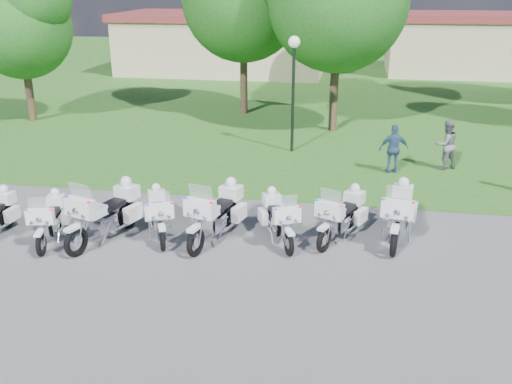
% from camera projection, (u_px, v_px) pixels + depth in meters
% --- Properties ---
extents(ground, '(100.00, 100.00, 0.00)m').
position_uv_depth(ground, '(214.00, 241.00, 14.61)').
color(ground, '#535358').
rests_on(ground, ground).
extents(grass_lawn, '(100.00, 48.00, 0.01)m').
position_uv_depth(grass_lawn, '(307.00, 76.00, 39.52)').
color(grass_lawn, '#25571B').
rests_on(grass_lawn, ground).
extents(motorcycle_1, '(1.00, 2.10, 1.43)m').
position_uv_depth(motorcycle_1, '(50.00, 218.00, 14.45)').
color(motorcycle_1, black).
rests_on(motorcycle_1, ground).
extents(motorcycle_2, '(1.39, 2.55, 1.77)m').
position_uv_depth(motorcycle_2, '(106.00, 212.00, 14.47)').
color(motorcycle_2, black).
rests_on(motorcycle_2, ground).
extents(motorcycle_3, '(1.25, 2.05, 1.47)m').
position_uv_depth(motorcycle_3, '(159.00, 214.00, 14.72)').
color(motorcycle_3, black).
rests_on(motorcycle_3, ground).
extents(motorcycle_4, '(1.27, 2.53, 1.74)m').
position_uv_depth(motorcycle_4, '(217.00, 212.00, 14.49)').
color(motorcycle_4, black).
rests_on(motorcycle_4, ground).
extents(motorcycle_5, '(1.26, 2.06, 1.48)m').
position_uv_depth(motorcycle_5, '(279.00, 217.00, 14.46)').
color(motorcycle_5, black).
rests_on(motorcycle_5, ground).
extents(motorcycle_6, '(1.35, 2.17, 1.56)m').
position_uv_depth(motorcycle_6, '(342.00, 214.00, 14.55)').
color(motorcycle_6, black).
rests_on(motorcycle_6, ground).
extents(motorcycle_7, '(1.07, 2.54, 1.71)m').
position_uv_depth(motorcycle_7, '(399.00, 212.00, 14.51)').
color(motorcycle_7, black).
rests_on(motorcycle_7, ground).
extents(lamp_post, '(0.44, 0.44, 4.36)m').
position_uv_depth(lamp_post, '(294.00, 66.00, 21.04)').
color(lamp_post, black).
rests_on(lamp_post, ground).
extents(tree_0, '(5.30, 4.52, 7.06)m').
position_uv_depth(tree_0, '(19.00, 18.00, 25.37)').
color(tree_0, '#38281C').
rests_on(tree_0, ground).
extents(building_west, '(14.56, 8.32, 4.10)m').
position_uv_depth(building_west, '(225.00, 42.00, 40.68)').
color(building_west, '#BFAC8A').
rests_on(building_west, ground).
extents(building_east, '(11.44, 7.28, 4.10)m').
position_uv_depth(building_east, '(469.00, 43.00, 39.80)').
color(building_east, '#BFAC8A').
rests_on(building_east, ground).
extents(bystander_b, '(1.07, 0.99, 1.76)m').
position_uv_depth(bystander_b, '(446.00, 145.00, 19.84)').
color(bystander_b, slate).
rests_on(bystander_b, ground).
extents(bystander_c, '(1.05, 0.57, 1.70)m').
position_uv_depth(bystander_c, '(394.00, 149.00, 19.43)').
color(bystander_c, '#315077').
rests_on(bystander_c, ground).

